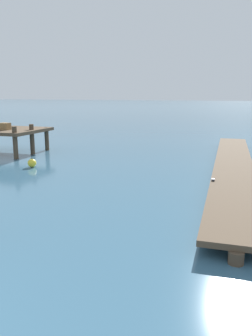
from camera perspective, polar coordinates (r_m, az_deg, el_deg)
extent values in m
cube|color=brown|center=(17.65, 17.50, 0.55)|extent=(3.39, 19.61, 0.16)
cylinder|color=#4C3D2D|center=(8.39, 17.88, -14.05)|extent=(0.36, 0.36, 0.29)
cylinder|color=#4C3D2D|center=(12.96, 17.58, -4.62)|extent=(0.36, 0.36, 0.29)
cylinder|color=#4C3D2D|center=(17.70, 17.45, -0.17)|extent=(0.36, 0.36, 0.29)
cylinder|color=#4C3D2D|center=(22.50, 17.37, 2.40)|extent=(0.36, 0.36, 0.29)
cylinder|color=#4C3D2D|center=(27.32, 17.32, 4.06)|extent=(0.36, 0.36, 0.29)
cube|color=#333338|center=(13.82, 14.33, -1.91)|extent=(0.14, 0.21, 0.08)
cube|color=brown|center=(23.85, -20.15, 5.96)|extent=(5.69, 4.31, 0.20)
cylinder|color=#4C3D2D|center=(21.14, -17.98, 4.01)|extent=(0.28, 0.28, 1.93)
cylinder|color=#4C3D2D|center=(23.98, -13.08, 4.78)|extent=(0.28, 0.28, 1.58)
cylinder|color=#4C3D2D|center=(22.53, -15.39, 4.63)|extent=(0.28, 0.28, 1.92)
cube|color=olive|center=(22.84, -19.53, 6.56)|extent=(0.62, 0.51, 0.44)
sphere|color=yellow|center=(18.62, -15.41, 0.79)|extent=(0.44, 0.44, 0.44)
torus|color=black|center=(18.58, -15.45, 1.46)|extent=(0.14, 0.02, 0.14)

